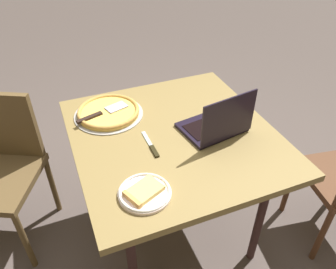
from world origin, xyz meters
The scene contains 6 objects.
ground_plane centered at (0.00, 0.00, 0.00)m, with size 12.00×12.00×0.00m, color #504541.
dining_table centered at (0.00, 0.00, 0.70)m, with size 1.04×1.00×0.77m.
laptop centered at (0.07, 0.20, 0.83)m, with size 0.28×0.34×0.25m.
pizza_plate centered at (0.33, -0.27, 0.79)m, with size 0.22×0.22×0.04m.
pizza_tray centered at (-0.29, -0.26, 0.79)m, with size 0.37×0.37×0.04m.
table_knife centered at (0.06, -0.14, 0.78)m, with size 0.21×0.02×0.01m.
Camera 1 is at (1.23, -0.52, 1.80)m, focal length 35.73 mm.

